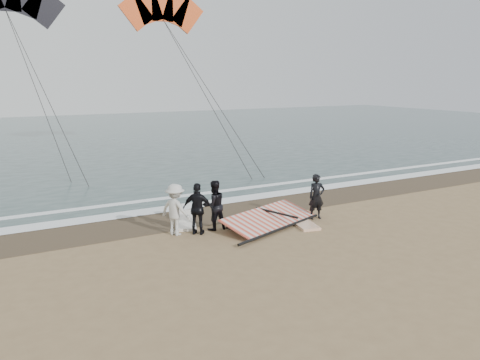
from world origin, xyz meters
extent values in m
plane|color=#8C704C|center=(0.00, 0.00, 0.00)|extent=(120.00, 120.00, 0.00)
cube|color=#233838|center=(0.00, 33.00, 0.01)|extent=(120.00, 54.00, 0.02)
cube|color=#4C3D2B|center=(0.00, 4.50, 0.01)|extent=(120.00, 2.80, 0.01)
cube|color=white|center=(0.00, 5.90, 0.03)|extent=(120.00, 0.90, 0.01)
cube|color=white|center=(0.00, 7.60, 0.03)|extent=(120.00, 0.45, 0.01)
imported|color=black|center=(3.17, 1.97, 0.87)|extent=(0.71, 0.55, 1.73)
cube|color=silver|center=(2.37, 1.96, 0.05)|extent=(1.16, 2.50, 0.10)
cube|color=white|center=(-1.35, 4.02, 0.05)|extent=(1.48, 2.56, 0.10)
imported|color=black|center=(-0.83, 2.63, 0.89)|extent=(0.89, 0.70, 1.78)
imported|color=black|center=(-1.53, 2.43, 0.90)|extent=(1.10, 1.00, 1.80)
imported|color=beige|center=(-2.23, 2.73, 0.89)|extent=(1.17, 1.33, 1.78)
cube|color=black|center=(0.92, 2.65, 0.05)|extent=(2.68, 1.45, 0.10)
cube|color=red|center=(1.12, 2.05, 0.30)|extent=(4.10, 2.66, 0.40)
cylinder|color=black|center=(1.12, 1.27, 0.11)|extent=(4.21, 1.56, 0.10)
cylinder|color=black|center=(1.42, 2.05, 0.45)|extent=(0.71, 1.83, 0.08)
cylinder|color=#262626|center=(4.07, 14.64, 4.64)|extent=(0.04, 0.04, 14.28)
cylinder|color=#262626|center=(4.44, 14.60, 4.64)|extent=(0.04, 0.04, 14.40)
cylinder|color=#262626|center=(-4.96, 17.75, 4.82)|extent=(0.04, 0.04, 13.65)
cylinder|color=#262626|center=(-4.66, 17.02, 4.82)|extent=(0.04, 0.04, 14.80)
camera|label=1|loc=(-7.58, -11.78, 5.27)|focal=35.00mm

